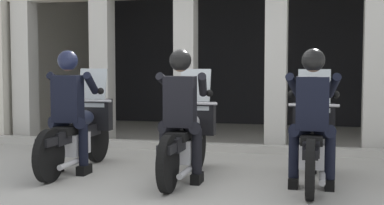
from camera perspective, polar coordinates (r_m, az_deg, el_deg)
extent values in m
plane|color=#A8A59E|center=(9.58, 3.84, -4.37)|extent=(80.00, 80.00, 0.00)
cube|color=black|center=(12.71, 6.90, 4.47)|extent=(8.73, 0.24, 2.99)
cube|color=beige|center=(12.20, -14.64, 4.38)|extent=(0.30, 4.19, 2.99)
cube|color=beige|center=(10.49, -17.26, 3.18)|extent=(0.35, 0.36, 2.55)
cube|color=beige|center=(9.78, -9.47, 3.26)|extent=(0.35, 0.36, 2.55)
cube|color=beige|center=(9.27, -0.66, 3.27)|extent=(0.35, 0.36, 2.55)
cube|color=beige|center=(9.01, 8.92, 3.19)|extent=(0.35, 0.36, 2.55)
cube|color=beige|center=(9.00, 18.78, 3.02)|extent=(0.35, 0.36, 2.55)
cube|color=#B7B5AD|center=(8.72, 3.45, -4.81)|extent=(8.33, 0.24, 0.12)
cylinder|color=black|center=(7.89, -10.00, -3.91)|extent=(0.09, 0.64, 0.64)
cylinder|color=black|center=(6.65, -14.92, -5.49)|extent=(0.09, 0.64, 0.64)
cube|color=black|center=(7.86, -10.01, -2.41)|extent=(0.14, 0.44, 0.08)
cube|color=silver|center=(7.21, -12.42, -4.30)|extent=(0.28, 0.44, 0.28)
cube|color=black|center=(7.24, -12.27, -3.23)|extent=(0.18, 1.24, 0.16)
ellipsoid|color=#1E2338|center=(7.41, -11.54, -1.64)|extent=(0.26, 0.48, 0.22)
cube|color=black|center=(7.07, -12.92, -2.84)|extent=(0.24, 0.52, 0.10)
cube|color=black|center=(6.67, -14.70, -3.92)|extent=(0.16, 0.48, 0.10)
cylinder|color=silver|center=(7.80, -10.20, -2.22)|extent=(0.05, 0.24, 0.53)
cube|color=black|center=(7.73, -10.39, -1.24)|extent=(0.52, 0.16, 0.44)
sphere|color=silver|center=(7.82, -10.09, -1.03)|extent=(0.18, 0.18, 0.18)
cube|color=silver|center=(7.69, -10.49, 1.53)|extent=(0.40, 0.14, 0.54)
cylinder|color=silver|center=(7.63, -10.72, 0.19)|extent=(0.62, 0.04, 0.04)
cylinder|color=silver|center=(6.88, -12.80, -6.35)|extent=(0.07, 0.55, 0.07)
cube|color=black|center=(7.01, -13.05, 0.39)|extent=(0.36, 0.22, 0.60)
cube|color=#14193F|center=(7.12, -12.61, 0.61)|extent=(0.05, 0.02, 0.32)
sphere|color=#936B51|center=(7.02, -13.03, 4.11)|extent=(0.21, 0.21, 0.21)
sphere|color=#191E38|center=(7.02, -13.04, 4.35)|extent=(0.26, 0.26, 0.26)
cylinder|color=black|center=(6.99, -11.91, -2.15)|extent=(0.26, 0.29, 0.17)
cylinder|color=black|center=(7.00, -11.43, -4.41)|extent=(0.12, 0.12, 0.53)
cube|color=black|center=(7.07, -11.36, -7.00)|extent=(0.11, 0.26, 0.12)
cylinder|color=black|center=(7.12, -13.94, -2.08)|extent=(0.26, 0.29, 0.17)
cylinder|color=black|center=(7.18, -14.32, -4.24)|extent=(0.12, 0.12, 0.53)
cube|color=black|center=(7.25, -14.24, -6.77)|extent=(0.11, 0.26, 0.12)
cylinder|color=black|center=(7.11, -10.65, 2.01)|extent=(0.19, 0.48, 0.31)
sphere|color=black|center=(7.29, -9.67, 1.21)|extent=(0.09, 0.09, 0.09)
cylinder|color=black|center=(7.31, -13.79, 2.01)|extent=(0.19, 0.48, 0.31)
sphere|color=black|center=(7.52, -13.30, 1.24)|extent=(0.09, 0.09, 0.09)
cylinder|color=black|center=(7.26, 0.60, -4.54)|extent=(0.09, 0.64, 0.64)
cylinder|color=black|center=(5.93, -2.55, -6.52)|extent=(0.09, 0.64, 0.64)
cube|color=black|center=(7.23, 0.60, -2.91)|extent=(0.14, 0.44, 0.08)
cube|color=silver|center=(6.53, -0.93, -5.07)|extent=(0.28, 0.44, 0.28)
cube|color=black|center=(6.56, -0.82, -3.88)|extent=(0.18, 1.24, 0.16)
ellipsoid|color=#B2B2B7|center=(6.75, -0.34, -2.12)|extent=(0.26, 0.48, 0.22)
cube|color=black|center=(6.38, -1.23, -3.48)|extent=(0.24, 0.52, 0.10)
cube|color=black|center=(5.95, -2.39, -4.76)|extent=(0.16, 0.48, 0.10)
cylinder|color=silver|center=(7.17, 0.49, -2.72)|extent=(0.05, 0.24, 0.53)
cube|color=black|center=(7.10, 0.37, -1.65)|extent=(0.52, 0.16, 0.44)
sphere|color=silver|center=(7.19, 0.56, -1.41)|extent=(0.18, 0.18, 0.18)
cube|color=silver|center=(7.05, 0.34, 1.37)|extent=(0.40, 0.14, 0.54)
cylinder|color=silver|center=(6.98, 0.18, -0.10)|extent=(0.62, 0.04, 0.04)
cylinder|color=silver|center=(6.21, -0.68, -7.39)|extent=(0.07, 0.55, 0.07)
cube|color=black|center=(6.32, -1.29, 0.09)|extent=(0.36, 0.22, 0.60)
cube|color=#591414|center=(6.44, -1.00, 0.34)|extent=(0.05, 0.02, 0.32)
sphere|color=tan|center=(6.32, -1.24, 4.22)|extent=(0.21, 0.21, 0.21)
sphere|color=black|center=(6.32, -1.24, 4.49)|extent=(0.26, 0.26, 0.26)
cylinder|color=black|center=(6.33, -0.01, -2.72)|extent=(0.26, 0.29, 0.17)
cylinder|color=black|center=(6.36, 0.52, -5.19)|extent=(0.12, 0.12, 0.53)
cube|color=black|center=(6.43, 0.54, -8.04)|extent=(0.11, 0.26, 0.12)
cylinder|color=black|center=(6.41, -2.44, -2.64)|extent=(0.26, 0.29, 0.17)
cylinder|color=black|center=(6.46, -2.95, -5.05)|extent=(0.12, 0.12, 0.53)
cube|color=black|center=(6.53, -2.91, -7.85)|extent=(0.11, 0.26, 0.12)
cylinder|color=black|center=(6.48, 1.13, 1.87)|extent=(0.19, 0.48, 0.31)
sphere|color=black|center=(6.68, 1.86, 1.00)|extent=(0.09, 0.09, 0.09)
cylinder|color=black|center=(6.59, -2.61, 1.91)|extent=(0.19, 0.48, 0.31)
sphere|color=black|center=(6.81, -2.42, 1.06)|extent=(0.09, 0.09, 0.09)
cylinder|color=black|center=(7.13, 12.74, -4.80)|extent=(0.09, 0.64, 0.64)
cylinder|color=black|center=(5.75, 12.44, -6.94)|extent=(0.09, 0.64, 0.64)
cube|color=black|center=(7.10, 12.77, -3.14)|extent=(0.14, 0.44, 0.08)
cube|color=silver|center=(6.38, 12.60, -5.39)|extent=(0.28, 0.44, 0.28)
cube|color=black|center=(6.41, 12.63, -4.17)|extent=(0.18, 1.24, 0.16)
ellipsoid|color=#B2B2B7|center=(6.61, 12.70, -2.36)|extent=(0.26, 0.48, 0.22)
cube|color=black|center=(6.23, 12.60, -3.77)|extent=(0.24, 0.52, 0.10)
cube|color=black|center=(5.78, 12.48, -5.12)|extent=(0.16, 0.48, 0.10)
cylinder|color=silver|center=(7.04, 12.76, -2.95)|extent=(0.05, 0.24, 0.53)
cube|color=black|center=(6.96, 12.77, -1.86)|extent=(0.52, 0.16, 0.44)
sphere|color=silver|center=(7.06, 12.79, -1.62)|extent=(0.18, 0.18, 0.18)
cube|color=silver|center=(6.92, 12.82, 1.21)|extent=(0.40, 0.14, 0.54)
cylinder|color=silver|center=(6.85, 12.78, -0.29)|extent=(0.62, 0.04, 0.04)
cylinder|color=silver|center=(6.07, 13.63, -7.76)|extent=(0.07, 0.55, 0.07)
cube|color=black|center=(6.16, 12.66, -0.11)|extent=(0.36, 0.22, 0.60)
cube|color=#14193F|center=(6.28, 12.69, 0.15)|extent=(0.05, 0.02, 0.32)
sphere|color=tan|center=(6.17, 12.73, 4.12)|extent=(0.21, 0.21, 0.21)
sphere|color=black|center=(6.17, 12.73, 4.40)|extent=(0.26, 0.26, 0.26)
cylinder|color=black|center=(6.21, 13.91, -2.97)|extent=(0.26, 0.29, 0.17)
cylinder|color=black|center=(6.25, 14.42, -5.49)|extent=(0.12, 0.12, 0.53)
cube|color=black|center=(6.32, 14.36, -8.38)|extent=(0.11, 0.26, 0.12)
cylinder|color=black|center=(6.22, 11.32, -2.93)|extent=(0.26, 0.29, 0.17)
cylinder|color=black|center=(6.26, 10.74, -5.41)|extent=(0.12, 0.12, 0.53)
cube|color=black|center=(6.33, 10.70, -8.30)|extent=(0.11, 0.26, 0.12)
cylinder|color=black|center=(6.38, 14.71, 1.70)|extent=(0.19, 0.48, 0.31)
sphere|color=black|center=(6.60, 15.01, 0.82)|extent=(0.09, 0.09, 0.09)
cylinder|color=black|center=(6.39, 10.76, 1.77)|extent=(0.19, 0.48, 0.31)
sphere|color=black|center=(6.61, 10.50, 0.89)|extent=(0.09, 0.09, 0.09)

